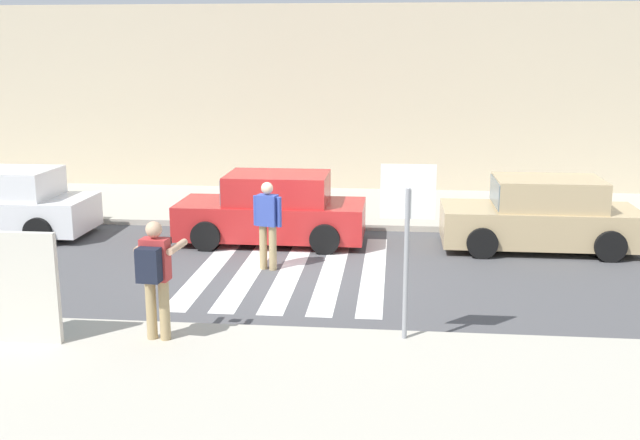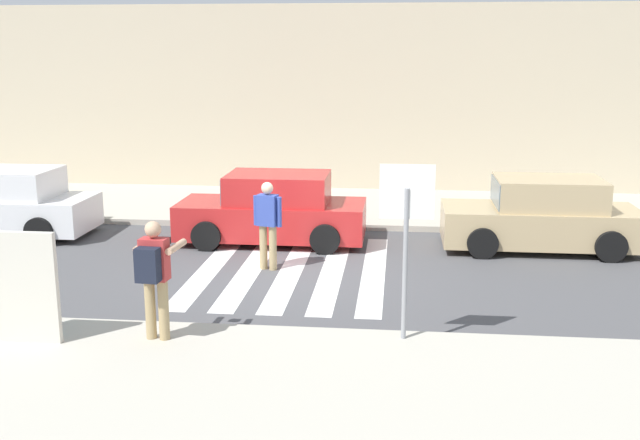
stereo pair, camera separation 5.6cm
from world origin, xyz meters
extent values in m
plane|color=#4C4C4F|center=(0.00, 0.00, 0.00)|extent=(120.00, 120.00, 0.00)
cube|color=#B2AD9E|center=(0.00, -6.20, 0.07)|extent=(60.00, 6.00, 0.14)
cube|color=#B2AD9E|center=(0.00, 6.00, 0.07)|extent=(60.00, 4.80, 0.14)
cube|color=beige|center=(0.00, 10.40, 2.75)|extent=(56.00, 4.00, 5.50)
cube|color=silver|center=(-1.60, 0.20, 0.00)|extent=(0.44, 5.20, 0.01)
cube|color=silver|center=(-0.80, 0.20, 0.00)|extent=(0.44, 5.20, 0.01)
cube|color=silver|center=(0.00, 0.20, 0.00)|extent=(0.44, 5.20, 0.01)
cube|color=silver|center=(0.80, 0.20, 0.00)|extent=(0.44, 5.20, 0.01)
cube|color=silver|center=(1.60, 0.20, 0.00)|extent=(0.44, 5.20, 0.01)
cylinder|color=gray|center=(2.15, -3.50, 1.23)|extent=(0.07, 0.07, 2.18)
cube|color=white|center=(2.15, -3.48, 2.27)|extent=(0.76, 0.03, 0.76)
cube|color=red|center=(2.15, -3.47, 2.27)|extent=(0.66, 0.02, 0.66)
cylinder|color=tan|center=(-1.44, -3.87, 0.58)|extent=(0.15, 0.15, 0.88)
cylinder|color=tan|center=(-1.24, -3.89, 0.58)|extent=(0.15, 0.15, 0.88)
cube|color=#B73333|center=(-1.34, -3.88, 1.32)|extent=(0.40, 0.27, 0.60)
sphere|color=tan|center=(-1.34, -3.88, 1.75)|extent=(0.23, 0.23, 0.23)
cylinder|color=tan|center=(-1.56, -3.64, 1.46)|extent=(0.15, 0.59, 0.10)
cylinder|color=tan|center=(-1.08, -3.68, 1.46)|extent=(0.15, 0.59, 0.10)
cube|color=black|center=(-1.30, -3.48, 1.49)|extent=(0.15, 0.11, 0.10)
cube|color=black|center=(-1.36, -4.11, 1.30)|extent=(0.34, 0.23, 0.48)
cylinder|color=tan|center=(-0.55, 0.22, 0.44)|extent=(0.15, 0.15, 0.88)
cylinder|color=tan|center=(-0.36, 0.17, 0.44)|extent=(0.15, 0.15, 0.88)
cube|color=#33479E|center=(-0.46, 0.20, 1.18)|extent=(0.43, 0.32, 0.60)
sphere|color=beige|center=(-0.46, 0.20, 1.61)|extent=(0.23, 0.23, 0.23)
cylinder|color=#33479E|center=(-0.69, 0.25, 1.16)|extent=(0.10, 0.10, 0.58)
cylinder|color=#33479E|center=(-0.22, 0.14, 1.16)|extent=(0.10, 0.10, 0.58)
cube|color=white|center=(-7.00, 2.30, 0.53)|extent=(4.10, 1.70, 0.76)
cube|color=white|center=(-6.85, 2.30, 1.23)|extent=(2.20, 1.56, 0.64)
cube|color=slate|center=(-5.88, 2.30, 1.23)|extent=(0.10, 1.50, 0.51)
cylinder|color=black|center=(-5.73, 1.45, 0.32)|extent=(0.64, 0.22, 0.64)
cylinder|color=black|center=(-5.73, 3.15, 0.32)|extent=(0.64, 0.22, 0.64)
cube|color=red|center=(-0.74, 2.30, 0.53)|extent=(4.10, 1.70, 0.76)
cube|color=red|center=(-0.59, 2.30, 1.23)|extent=(2.20, 1.56, 0.64)
cube|color=slate|center=(-1.66, 2.30, 1.23)|extent=(0.10, 1.50, 0.54)
cube|color=slate|center=(0.38, 2.30, 1.23)|extent=(0.10, 1.50, 0.51)
cylinder|color=black|center=(-2.01, 1.45, 0.32)|extent=(0.64, 0.22, 0.64)
cylinder|color=black|center=(-2.01, 3.15, 0.32)|extent=(0.64, 0.22, 0.64)
cylinder|color=black|center=(0.53, 1.45, 0.32)|extent=(0.64, 0.22, 0.64)
cylinder|color=black|center=(0.53, 3.15, 0.32)|extent=(0.64, 0.22, 0.64)
cube|color=tan|center=(5.05, 2.30, 0.53)|extent=(4.10, 1.70, 0.76)
cube|color=tan|center=(5.20, 2.30, 1.23)|extent=(2.20, 1.56, 0.64)
cube|color=slate|center=(4.13, 2.30, 1.23)|extent=(0.10, 1.50, 0.54)
cube|color=slate|center=(6.17, 2.30, 1.23)|extent=(0.10, 1.50, 0.51)
cylinder|color=black|center=(3.78, 1.45, 0.32)|extent=(0.64, 0.22, 0.64)
cylinder|color=black|center=(3.78, 3.15, 0.32)|extent=(0.64, 0.22, 0.64)
cylinder|color=black|center=(6.32, 1.45, 0.32)|extent=(0.64, 0.22, 0.64)
cylinder|color=black|center=(6.32, 3.15, 0.32)|extent=(0.64, 0.22, 0.64)
cube|color=beige|center=(-3.20, -4.18, 0.94)|extent=(1.10, 0.10, 1.60)
cube|color=#5199B2|center=(-3.20, -4.12, 0.94)|extent=(0.96, 0.02, 1.46)
camera|label=1|loc=(1.98, -13.66, 4.16)|focal=42.00mm
camera|label=2|loc=(2.03, -13.65, 4.16)|focal=42.00mm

